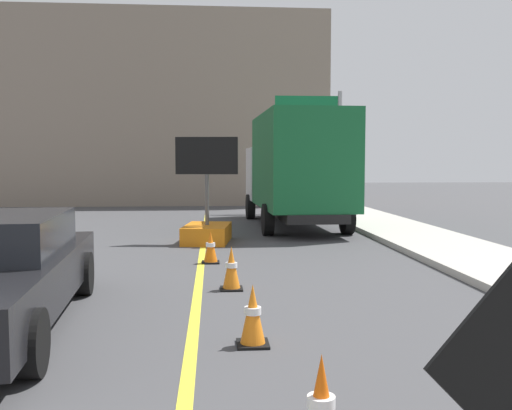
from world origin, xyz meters
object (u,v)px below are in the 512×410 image
traffic_cone_mid_lane (253,315)px  arrow_board_trailer (207,224)px  box_truck (295,168)px  highway_guide_sign (321,130)px  traffic_cone_far_lane (231,268)px  traffic_cone_near_sign (321,410)px  traffic_cone_curbside (211,247)px

traffic_cone_mid_lane → arrow_board_trailer: bearing=94.0°
arrow_board_trailer → box_truck: size_ratio=0.36×
arrow_board_trailer → highway_guide_sign: highway_guide_sign is taller
traffic_cone_far_lane → traffic_cone_mid_lane: bearing=-87.1°
arrow_board_trailer → traffic_cone_near_sign: arrow_board_trailer is taller
highway_guide_sign → traffic_cone_far_lane: highway_guide_sign is taller
traffic_cone_near_sign → traffic_cone_curbside: 7.84m
traffic_cone_mid_lane → highway_guide_sign: bearing=76.7°
arrow_board_trailer → traffic_cone_far_lane: size_ratio=3.85×
highway_guide_sign → traffic_cone_mid_lane: 17.79m
traffic_cone_curbside → traffic_cone_near_sign: bearing=-84.4°
traffic_cone_curbside → highway_guide_sign: bearing=69.0°
box_truck → traffic_cone_far_lane: 9.25m
traffic_cone_mid_lane → traffic_cone_curbside: bearing=95.3°
traffic_cone_mid_lane → traffic_cone_far_lane: bearing=92.9°
arrow_board_trailer → traffic_cone_near_sign: (0.87, -10.89, -0.11)m
traffic_cone_far_lane → highway_guide_sign: bearing=73.6°
box_truck → traffic_cone_curbside: bearing=-112.8°
box_truck → traffic_cone_curbside: (-2.67, -6.35, -1.56)m
arrow_board_trailer → traffic_cone_mid_lane: size_ratio=3.92×
traffic_cone_near_sign → traffic_cone_far_lane: bearing=94.5°
arrow_board_trailer → traffic_cone_curbside: bearing=-88.1°
highway_guide_sign → box_truck: bearing=-108.9°
traffic_cone_near_sign → highway_guide_sign: bearing=79.1°
box_truck → traffic_cone_curbside: size_ratio=11.50×
traffic_cone_far_lane → traffic_cone_curbside: (-0.34, 2.47, -0.02)m
arrow_board_trailer → highway_guide_sign: size_ratio=0.54×
arrow_board_trailer → box_truck: (2.77, 3.26, 1.40)m
highway_guide_sign → traffic_cone_near_sign: highway_guide_sign is taller
traffic_cone_far_lane → arrow_board_trailer: bearing=94.5°
traffic_cone_mid_lane → traffic_cone_curbside: 5.30m
arrow_board_trailer → highway_guide_sign: bearing=62.0°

